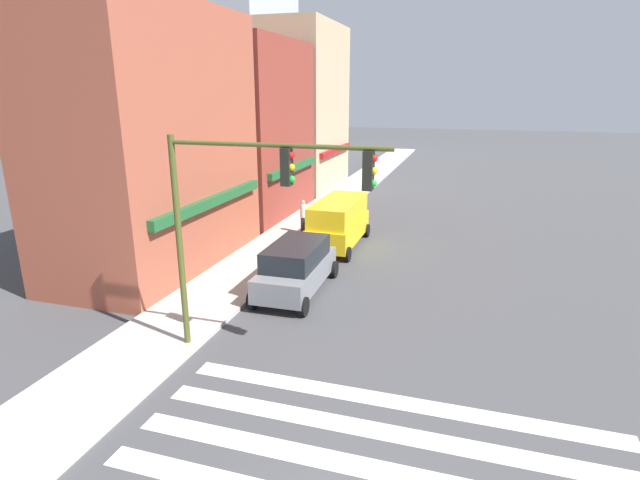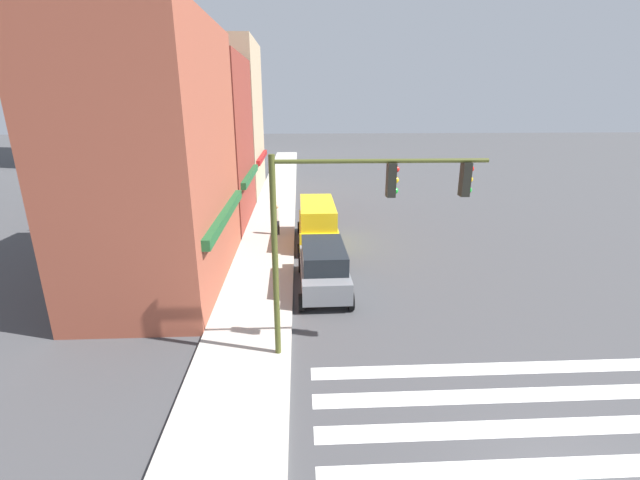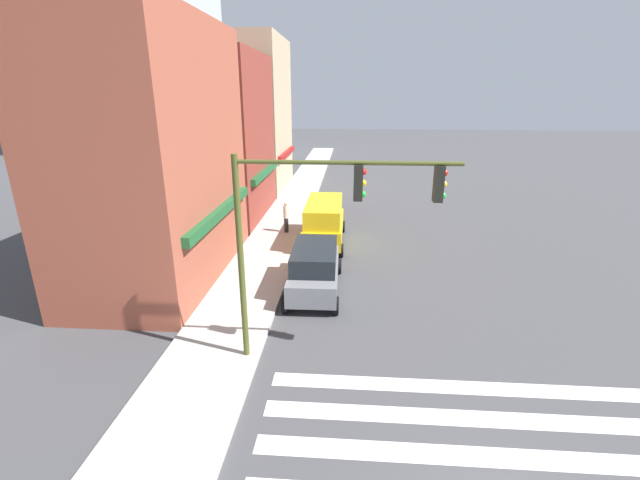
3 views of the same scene
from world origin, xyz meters
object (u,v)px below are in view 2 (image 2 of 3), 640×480
at_px(suv_grey, 323,266).
at_px(pedestrian_white_shirt, 277,219).
at_px(van_yellow, 317,221).
at_px(traffic_signal, 352,214).

bearing_deg(suv_grey, pedestrian_white_shirt, 16.21).
height_order(van_yellow, pedestrian_white_shirt, van_yellow).
distance_m(traffic_signal, van_yellow, 11.60).
xyz_separation_m(traffic_signal, van_yellow, (11.10, 0.53, -3.33)).
bearing_deg(pedestrian_white_shirt, suv_grey, -11.34).
xyz_separation_m(traffic_signal, pedestrian_white_shirt, (12.44, 2.82, -3.54)).
height_order(suv_grey, van_yellow, van_yellow).
bearing_deg(van_yellow, pedestrian_white_shirt, 59.62).
height_order(traffic_signal, van_yellow, traffic_signal).
distance_m(traffic_signal, pedestrian_white_shirt, 13.24).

